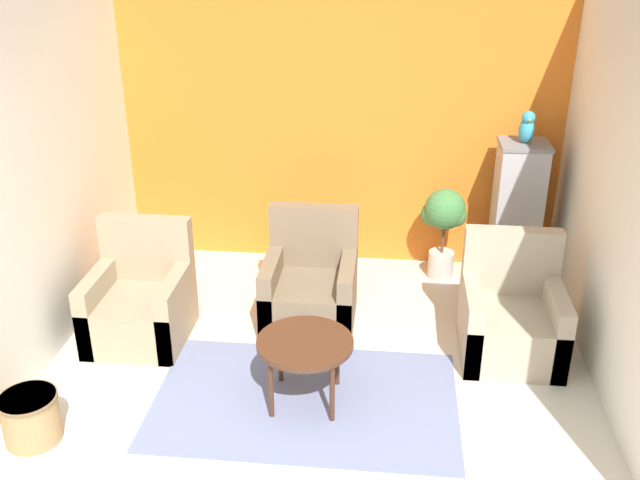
{
  "coord_description": "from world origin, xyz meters",
  "views": [
    {
      "loc": [
        0.5,
        -3.01,
        3.11
      ],
      "look_at": [
        0.0,
        1.7,
        0.95
      ],
      "focal_mm": 40.0,
      "sensor_mm": 36.0,
      "label": 1
    }
  ],
  "objects": [
    {
      "name": "wall_back_accent",
      "position": [
        0.0,
        3.43,
        1.36
      ],
      "size": [
        4.19,
        0.06,
        2.73
      ],
      "color": "orange",
      "rests_on": "ground_plane"
    },
    {
      "name": "wall_left",
      "position": [
        -2.06,
        1.7,
        1.36
      ],
      "size": [
        0.06,
        3.4,
        2.73
      ],
      "color": "silver",
      "rests_on": "ground_plane"
    },
    {
      "name": "wall_right",
      "position": [
        2.06,
        1.7,
        1.36
      ],
      "size": [
        0.06,
        3.4,
        2.73
      ],
      "color": "silver",
      "rests_on": "ground_plane"
    },
    {
      "name": "area_rug",
      "position": [
        -0.04,
        1.06,
        0.01
      ],
      "size": [
        2.13,
        1.33,
        0.01
      ],
      "color": "slate",
      "rests_on": "ground_plane"
    },
    {
      "name": "coffee_table",
      "position": [
        -0.04,
        1.06,
        0.45
      ],
      "size": [
        0.66,
        0.66,
        0.5
      ],
      "color": "#472819",
      "rests_on": "ground_plane"
    },
    {
      "name": "armchair_left",
      "position": [
        -1.45,
        1.78,
        0.29
      ],
      "size": [
        0.74,
        0.76,
        0.93
      ],
      "color": "#9E896B",
      "rests_on": "ground_plane"
    },
    {
      "name": "armchair_right",
      "position": [
        1.46,
        1.84,
        0.29
      ],
      "size": [
        0.74,
        0.76,
        0.93
      ],
      "color": "tan",
      "rests_on": "ground_plane"
    },
    {
      "name": "armchair_middle",
      "position": [
        -0.13,
        2.16,
        0.29
      ],
      "size": [
        0.74,
        0.76,
        0.93
      ],
      "color": "#7A664C",
      "rests_on": "ground_plane"
    },
    {
      "name": "birdcage",
      "position": [
        1.63,
        3.06,
        0.65
      ],
      "size": [
        0.47,
        0.47,
        1.34
      ],
      "color": "slate",
      "rests_on": "ground_plane"
    },
    {
      "name": "parrot",
      "position": [
        1.63,
        3.06,
        1.47
      ],
      "size": [
        0.13,
        0.24,
        0.29
      ],
      "color": "teal",
      "rests_on": "birdcage"
    },
    {
      "name": "potted_plant",
      "position": [
        0.99,
        3.07,
        0.58
      ],
      "size": [
        0.41,
        0.37,
        0.88
      ],
      "color": "beige",
      "rests_on": "ground_plane"
    },
    {
      "name": "wicker_basket",
      "position": [
        -1.75,
        0.47,
        0.18
      ],
      "size": [
        0.38,
        0.38,
        0.33
      ],
      "color": "#A37F51",
      "rests_on": "ground_plane"
    }
  ]
}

